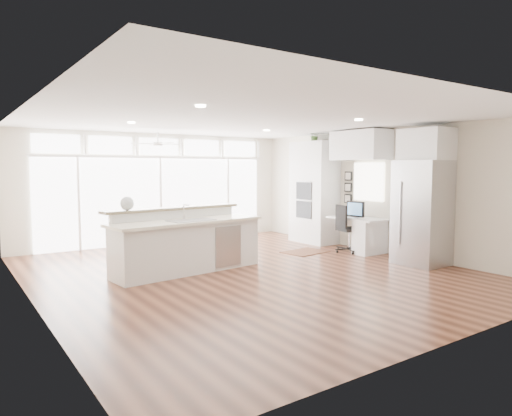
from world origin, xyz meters
TOP-DOWN VIEW (x-y plane):
  - floor at (0.00, 0.00)m, footprint 7.00×8.00m
  - ceiling at (0.00, 0.00)m, footprint 7.00×8.00m
  - wall_back at (0.00, 4.00)m, footprint 7.00×0.04m
  - wall_front at (0.00, -4.00)m, footprint 7.00×0.04m
  - wall_left at (-3.50, 0.00)m, footprint 0.04×8.00m
  - wall_right at (3.50, 0.00)m, footprint 0.04×8.00m
  - glass_wall at (0.00, 3.94)m, footprint 5.80×0.06m
  - transom_row at (0.00, 3.94)m, footprint 5.90×0.06m
  - desk_window at (3.46, 0.30)m, footprint 0.04×0.85m
  - ceiling_fan at (-0.50, 2.80)m, footprint 1.16×1.16m
  - recessed_lights at (0.00, 0.20)m, footprint 3.40×3.00m
  - oven_cabinet at (3.17, 1.80)m, footprint 0.64×1.20m
  - desk_nook at (3.13, 0.30)m, footprint 0.72×1.30m
  - upper_cabinets at (3.17, 0.30)m, footprint 0.64×1.30m
  - refrigerator at (3.11, -1.35)m, footprint 0.76×0.90m
  - fridge_cabinet at (3.17, -1.35)m, footprint 0.64×0.90m
  - framed_photos at (3.46, 0.92)m, footprint 0.06×0.22m
  - kitchen_island at (-0.86, 0.65)m, footprint 2.96×1.39m
  - rug at (2.10, 0.88)m, footprint 1.03×0.81m
  - office_chair at (2.91, 0.34)m, footprint 0.63×0.60m
  - fishbowl at (-1.85, 0.94)m, footprint 0.24×0.24m
  - monitor at (3.05, 0.30)m, footprint 0.11×0.47m
  - keyboard at (2.88, 0.30)m, footprint 0.16×0.34m
  - potted_plant at (3.17, 1.80)m, footprint 0.32×0.35m

SIDE VIEW (x-z plane):
  - floor at x=0.00m, z-range -0.02..0.00m
  - rug at x=2.10m, z-range 0.00..0.01m
  - desk_nook at x=3.13m, z-range 0.00..0.76m
  - office_chair at x=2.91m, z-range 0.00..1.04m
  - kitchen_island at x=-0.86m, z-range 0.00..1.13m
  - keyboard at x=2.88m, z-range 0.76..0.78m
  - monitor at x=3.05m, z-range 0.76..1.15m
  - refrigerator at x=3.11m, z-range 0.00..2.00m
  - glass_wall at x=0.00m, z-range 0.01..2.09m
  - oven_cabinet at x=3.17m, z-range 0.00..2.50m
  - fishbowl at x=-1.85m, z-range 1.13..1.37m
  - wall_back at x=0.00m, z-range 0.00..2.70m
  - wall_front at x=0.00m, z-range 0.00..2.70m
  - wall_left at x=-3.50m, z-range 0.00..2.70m
  - wall_right at x=3.50m, z-range 0.00..2.70m
  - framed_photos at x=3.46m, z-range 1.00..1.80m
  - desk_window at x=3.46m, z-range 1.12..1.98m
  - fridge_cabinet at x=3.17m, z-range 2.00..2.60m
  - upper_cabinets at x=3.17m, z-range 2.03..2.67m
  - transom_row at x=0.00m, z-range 2.18..2.58m
  - ceiling_fan at x=-0.50m, z-range 2.32..2.64m
  - potted_plant at x=3.17m, z-range 2.50..2.75m
  - recessed_lights at x=0.00m, z-range 2.67..2.69m
  - ceiling at x=0.00m, z-range 2.69..2.71m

